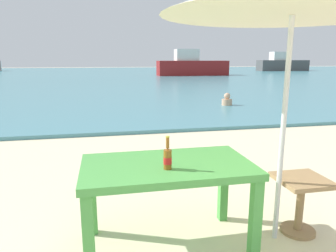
# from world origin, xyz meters

# --- Properties ---
(sea_water) EXTENTS (120.00, 50.00, 0.08)m
(sea_water) POSITION_xyz_m (0.00, 30.00, 0.04)
(sea_water) COLOR teal
(sea_water) RESTS_ON ground_plane
(picnic_table_green) EXTENTS (1.40, 0.80, 0.76)m
(picnic_table_green) POSITION_xyz_m (-0.90, 0.86, 0.65)
(picnic_table_green) COLOR #4C9E47
(picnic_table_green) RESTS_ON ground_plane
(beer_bottle_amber) EXTENTS (0.07, 0.07, 0.26)m
(beer_bottle_amber) POSITION_xyz_m (-0.93, 0.72, 0.85)
(beer_bottle_amber) COLOR brown
(beer_bottle_amber) RESTS_ON picnic_table_green
(side_table_wood) EXTENTS (0.44, 0.44, 0.54)m
(side_table_wood) POSITION_xyz_m (0.35, 0.82, 0.35)
(side_table_wood) COLOR #9E7A51
(side_table_wood) RESTS_ON ground_plane
(swimmer_person) EXTENTS (0.34, 0.34, 0.41)m
(swimmer_person) POSITION_xyz_m (2.64, 8.19, 0.24)
(swimmer_person) COLOR tan
(swimmer_person) RESTS_ON sea_water
(boat_sailboat) EXTENTS (6.48, 1.77, 2.36)m
(boat_sailboat) POSITION_xyz_m (21.13, 35.19, 0.93)
(boat_sailboat) COLOR #4C4C4C
(boat_sailboat) RESTS_ON sea_water
(boat_fishing_trawler) EXTENTS (6.52, 1.78, 2.37)m
(boat_fishing_trawler) POSITION_xyz_m (6.72, 26.77, 0.93)
(boat_fishing_trawler) COLOR maroon
(boat_fishing_trawler) RESTS_ON sea_water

